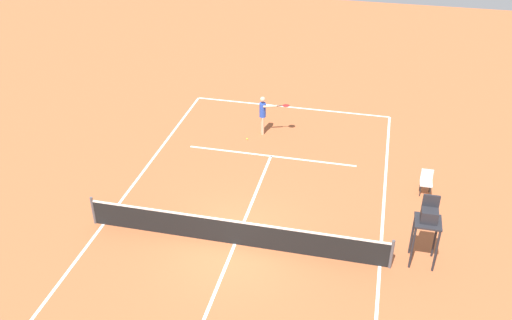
{
  "coord_description": "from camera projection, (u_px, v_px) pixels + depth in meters",
  "views": [
    {
      "loc": [
        -3.94,
        13.86,
        11.98
      ],
      "look_at": [
        0.23,
        -4.06,
        0.8
      ],
      "focal_mm": 39.55,
      "sensor_mm": 36.0,
      "label": 1
    }
  ],
  "objects": [
    {
      "name": "ground_plane",
      "position": [
        235.0,
        244.0,
        18.52
      ],
      "size": [
        60.0,
        60.0,
        0.0
      ],
      "primitive_type": "plane",
      "color": "#AD5933"
    },
    {
      "name": "court_lines",
      "position": [
        235.0,
        244.0,
        18.52
      ],
      "size": [
        9.48,
        21.17,
        0.01
      ],
      "color": "white",
      "rests_on": "ground"
    },
    {
      "name": "tennis_net",
      "position": [
        235.0,
        232.0,
        18.26
      ],
      "size": [
        10.08,
        0.1,
        1.07
      ],
      "color": "#4C4C51",
      "rests_on": "ground"
    },
    {
      "name": "player_serving",
      "position": [
        264.0,
        112.0,
        24.49
      ],
      "size": [
        1.34,
        0.55,
        1.77
      ],
      "rotation": [
        0.0,
        0.0,
        1.9
      ],
      "color": "#D8A884",
      "rests_on": "ground"
    },
    {
      "name": "tennis_ball",
      "position": [
        247.0,
        139.0,
        24.52
      ],
      "size": [
        0.07,
        0.07,
        0.07
      ],
      "primitive_type": "sphere",
      "color": "#CCE033",
      "rests_on": "ground"
    },
    {
      "name": "umpire_chair",
      "position": [
        428.0,
        221.0,
        16.97
      ],
      "size": [
        0.8,
        0.8,
        2.41
      ],
      "color": "#232328",
      "rests_on": "ground"
    },
    {
      "name": "courtside_chair_mid",
      "position": [
        426.0,
        181.0,
        20.77
      ],
      "size": [
        0.44,
        0.46,
        0.95
      ],
      "color": "#262626",
      "rests_on": "ground"
    }
  ]
}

